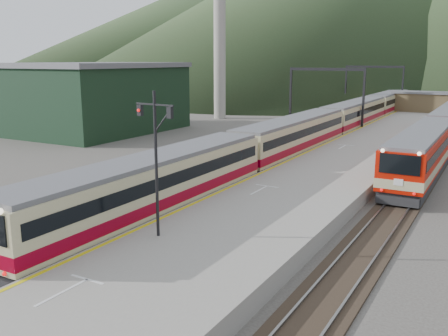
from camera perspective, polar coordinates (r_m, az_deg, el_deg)
The scene contains 16 objects.
track_main at distance 49.04m, azimuth 9.05°, elevation 1.69°, with size 2.60×200.00×0.23m.
track_far at distance 50.95m, azimuth 3.78°, elevation 2.21°, with size 2.60×200.00×0.23m.
track_second at distance 46.41m, azimuth 22.46°, elevation 0.30°, with size 2.60×200.00×0.23m.
platform at distance 45.44m, azimuth 14.80°, elevation 1.15°, with size 8.00×100.00×1.00m, color gray.
gantry_near at distance 63.43m, azimuth 11.59°, elevation 9.00°, with size 9.55×0.25×8.00m.
gantry_far at distance 87.53m, azimuth 16.74°, elevation 9.57°, with size 9.55×0.25×8.00m.
warehouse at distance 65.18m, azimuth -14.07°, elevation 7.84°, with size 14.50×20.50×8.60m.
smokestack at distance 77.81m, azimuth -0.51°, elevation 16.74°, with size 1.80×1.80×30.00m, color #9E998E.
station_shed at distance 84.23m, azimuth 21.95°, elevation 7.06°, with size 9.40×4.40×3.10m.
hill_a at distance 204.40m, azimuth 13.83°, elevation 17.87°, with size 180.00×180.00×60.00m, color #334A28.
hill_d at distance 281.37m, azimuth 0.28°, elevation 16.08°, with size 200.00×200.00×55.00m, color #334A28.
main_train at distance 56.05m, azimuth 11.93°, elevation 4.99°, with size 3.06×83.90×3.74m.
second_train at distance 51.10m, azimuth 23.37°, elevation 3.45°, with size 2.90×39.52×3.54m.
signal_mast at distance 22.43m, azimuth -7.80°, elevation 2.16°, with size 2.19×0.42×6.64m.
short_signal_b at distance 39.13m, azimuth -1.02°, elevation 1.24°, with size 0.27×0.23×2.27m.
short_signal_c at distance 36.58m, azimuth -10.56°, elevation 0.25°, with size 0.23×0.17×2.27m.
Camera 1 is at (16.65, -5.26, 8.97)m, focal length 40.00 mm.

